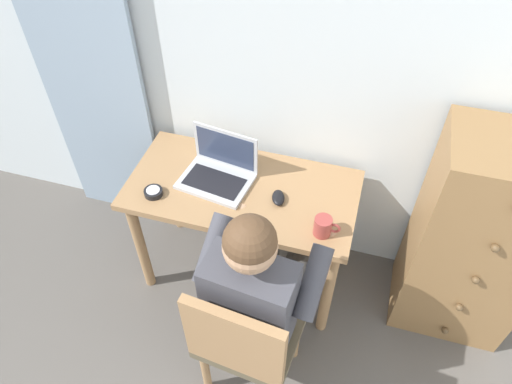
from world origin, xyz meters
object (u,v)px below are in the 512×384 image
dresser (475,241)px  coffee_mug (323,226)px  laptop (219,170)px  desk (243,203)px  desk_clock (153,192)px  chair (245,339)px  computer_mouse (278,198)px  person_seated (261,282)px

dresser → coffee_mug: (-0.70, -0.26, 0.18)m
laptop → coffee_mug: bearing=-20.2°
desk → coffee_mug: size_ratio=9.39×
desk_clock → chair: bearing=-38.2°
desk_clock → computer_mouse: bearing=12.6°
chair → desk_clock: 0.81m
dresser → desk_clock: dresser is taller
dresser → chair: dresser is taller
dresser → computer_mouse: bearing=-173.0°
chair → desk_clock: size_ratio=9.57×
dresser → laptop: bearing=-177.7°
person_seated → dresser: bearing=30.9°
computer_mouse → coffee_mug: (0.24, -0.14, 0.03)m
desk → computer_mouse: 0.23m
desk → dresser: (1.13, 0.09, -0.01)m
chair → laptop: bearing=116.7°
person_seated → coffee_mug: size_ratio=9.82×
dresser → coffee_mug: bearing=-159.9°
chair → dresser: bearing=38.1°
laptop → coffee_mug: laptop is taller
desk_clock → coffee_mug: 0.83m
person_seated → coffee_mug: bearing=54.3°
person_seated → laptop: (-0.35, 0.49, 0.11)m
desk_clock → coffee_mug: (0.82, -0.01, 0.03)m
chair → coffee_mug: bearing=64.6°
desk → laptop: (-0.13, 0.04, 0.17)m
chair → computer_mouse: 0.66m
dresser → person_seated: 1.06m
computer_mouse → desk_clock: size_ratio=1.11×
chair → coffee_mug: 0.59m
computer_mouse → desk_clock: bearing=176.0°
dresser → computer_mouse: dresser is taller
desk → person_seated: (0.22, -0.46, 0.06)m
computer_mouse → chair: bearing=-104.9°
chair → person_seated: size_ratio=0.73×
person_seated → desk_clock: size_ratio=13.10×
laptop → desk_clock: size_ratio=4.14×
computer_mouse → desk_clock: (-0.59, -0.13, -0.00)m
person_seated → laptop: bearing=125.7°
laptop → desk_clock: bearing=-143.5°
dresser → person_seated: dresser is taller
desk_clock → laptop: bearing=36.5°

